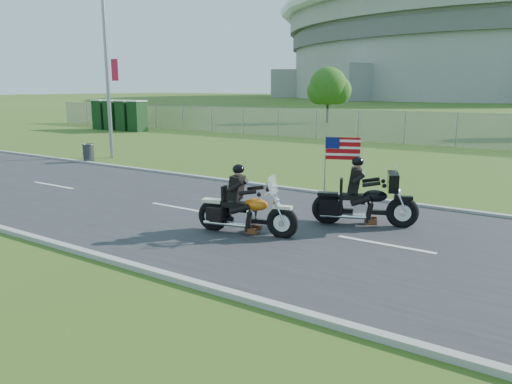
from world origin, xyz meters
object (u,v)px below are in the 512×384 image
Objects in this scene: streetlight at (109,39)px; porta_toilet_d at (102,115)px; trash_can at (88,154)px; porta_toilet_b at (125,116)px; porta_toilet_a at (137,117)px; motorcycle_follow at (364,203)px; motorcycle_lead at (245,213)px; porta_toilet_c at (113,116)px.

streetlight reaches higher than porta_toilet_d.
trash_can is (0.40, -1.92, -5.22)m from streetlight.
porta_toilet_b is at bearing 132.94° from trash_can.
porta_toilet_a is 1.00× the size of porta_toilet_d.
porta_toilet_a is at bearing 129.37° from trash_can.
streetlight reaches higher than motorcycle_follow.
motorcycle_lead is 2.96× the size of trash_can.
motorcycle_lead is at bearing -33.55° from porta_toilet_d.
porta_toilet_b is 1.00× the size of porta_toilet_d.
porta_toilet_a is (-10.02, 10.78, -4.49)m from streetlight.
porta_toilet_b and porta_toilet_d have the same top height.
streetlight is 4.01× the size of motorcycle_follow.
porta_toilet_c is (-12.82, 10.78, -4.49)m from streetlight.
motorcycle_follow is (26.39, -15.75, -0.55)m from porta_toilet_b.
motorcycle_follow is at bearing -28.35° from porta_toilet_d.
streetlight is 4.35× the size of porta_toilet_c.
porta_toilet_a is 0.93× the size of motorcycle_lead.
motorcycle_follow is (29.19, -15.75, -0.55)m from porta_toilet_d.
porta_toilet_b is 17.36m from trash_can.
porta_toilet_b is at bearing 180.00° from porta_toilet_a.
porta_toilet_b reaches higher than motorcycle_lead.
porta_toilet_d is at bearing 180.00° from porta_toilet_a.
porta_toilet_d is at bearing 129.28° from motorcycle_follow.
porta_toilet_c is 31.44m from motorcycle_lead.
streetlight reaches higher than motorcycle_lead.
porta_toilet_b is at bearing 130.16° from motorcycle_lead.
porta_toilet_c is 1.40m from porta_toilet_d.
porta_toilet_c is 0.92× the size of motorcycle_follow.
trash_can is (14.62, -12.70, -0.73)m from porta_toilet_d.
motorcycle_lead is (12.94, -7.23, -5.10)m from streetlight.
porta_toilet_d is 19.38m from trash_can.
porta_toilet_a reaches higher than trash_can.
streetlight is at bearing -47.09° from porta_toilet_a.
streetlight is at bearing 101.77° from trash_can.
motorcycle_lead is (22.96, -18.01, -0.62)m from porta_toilet_a.
streetlight is at bearing 137.45° from motorcycle_lead.
porta_toilet_b is (-1.40, 0.00, 0.00)m from porta_toilet_a.
porta_toilet_c reaches higher than trash_can.
porta_toilet_a and porta_toilet_b have the same top height.
porta_toilet_a is 29.55m from motorcycle_follow.
streetlight is 16.33m from porta_toilet_b.
trash_can is (-14.57, 3.05, -0.18)m from motorcycle_follow.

